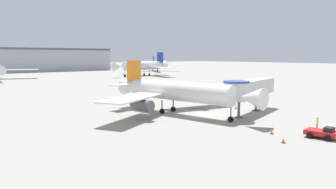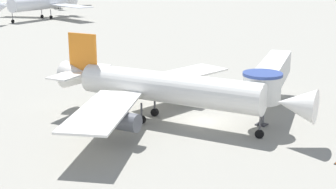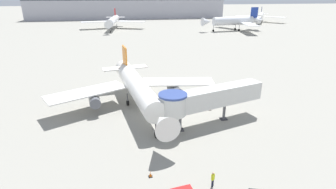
# 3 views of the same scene
# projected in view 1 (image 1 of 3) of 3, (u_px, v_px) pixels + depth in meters

# --- Properties ---
(ground_plane) EXTENTS (800.00, 800.00, 0.00)m
(ground_plane) POSITION_uv_depth(u_px,v_px,m) (202.00, 115.00, 55.63)
(ground_plane) COLOR gray
(main_airplane) EXTENTS (30.56, 29.39, 9.11)m
(main_airplane) POSITION_uv_depth(u_px,v_px,m) (176.00, 92.00, 56.03)
(main_airplane) COLOR white
(main_airplane) RESTS_ON ground_plane
(jet_bridge) EXTENTS (17.38, 7.70, 6.05)m
(jet_bridge) POSITION_uv_depth(u_px,v_px,m) (249.00, 89.00, 55.94)
(jet_bridge) COLOR silver
(jet_bridge) RESTS_ON ground_plane
(pushback_tug_red) EXTENTS (2.96, 3.95, 1.43)m
(pushback_tug_red) POSITION_uv_depth(u_px,v_px,m) (322.00, 133.00, 39.80)
(pushback_tug_red) COLOR red
(pushback_tug_red) RESTS_ON ground_plane
(traffic_cone_starboard_wing) EXTENTS (0.48, 0.48, 0.78)m
(traffic_cone_starboard_wing) POSITION_uv_depth(u_px,v_px,m) (236.00, 107.00, 61.79)
(traffic_cone_starboard_wing) COLOR black
(traffic_cone_starboard_wing) RESTS_ON ground_plane
(traffic_cone_near_nose) EXTENTS (0.45, 0.45, 0.74)m
(traffic_cone_near_nose) POSITION_uv_depth(u_px,v_px,m) (272.00, 131.00, 41.89)
(traffic_cone_near_nose) COLOR black
(traffic_cone_near_nose) RESTS_ON ground_plane
(traffic_cone_apron_front) EXTENTS (0.44, 0.44, 0.73)m
(traffic_cone_apron_front) POSITION_uv_depth(u_px,v_px,m) (283.00, 140.00, 37.55)
(traffic_cone_apron_front) COLOR black
(traffic_cone_apron_front) RESTS_ON ground_plane
(ground_crew_marshaller) EXTENTS (0.41, 0.36, 1.84)m
(ground_crew_marshaller) POSITION_uv_depth(u_px,v_px,m) (317.00, 123.00, 43.65)
(ground_crew_marshaller) COLOR #1E2338
(ground_crew_marshaller) RESTS_ON ground_plane
(background_jet_navy_tail) EXTENTS (30.17, 31.57, 9.79)m
(background_jet_navy_tail) POSITION_uv_depth(u_px,v_px,m) (156.00, 65.00, 210.63)
(background_jet_navy_tail) COLOR white
(background_jet_navy_tail) RESTS_ON ground_plane
(background_jet_blue_tail) EXTENTS (34.01, 37.37, 11.82)m
(background_jet_blue_tail) POSITION_uv_depth(u_px,v_px,m) (144.00, 66.00, 162.51)
(background_jet_blue_tail) COLOR silver
(background_jet_blue_tail) RESTS_ON ground_plane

